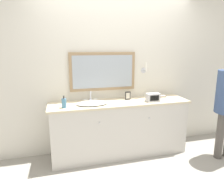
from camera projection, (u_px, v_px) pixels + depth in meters
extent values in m
plane|color=#9E998E|center=(125.00, 162.00, 3.00)|extent=(14.00, 14.00, 0.00)
cube|color=silver|center=(115.00, 73.00, 3.26)|extent=(8.00, 0.06, 2.55)
cube|color=#997A56|center=(103.00, 72.00, 3.16)|extent=(1.05, 0.04, 0.60)
cube|color=#9EA8B2|center=(103.00, 72.00, 3.14)|extent=(0.96, 0.01, 0.51)
cylinder|color=silver|center=(144.00, 70.00, 3.34)|extent=(0.09, 0.01, 0.09)
cylinder|color=silver|center=(145.00, 71.00, 3.29)|extent=(0.02, 0.10, 0.02)
cylinder|color=white|center=(146.00, 67.00, 3.23)|extent=(0.02, 0.02, 0.14)
cube|color=beige|center=(120.00, 129.00, 3.17)|extent=(2.10, 0.48, 0.84)
cube|color=beige|center=(120.00, 103.00, 3.08)|extent=(2.17, 0.51, 0.03)
sphere|color=silver|center=(99.00, 123.00, 2.79)|extent=(0.02, 0.02, 0.02)
sphere|color=silver|center=(149.00, 118.00, 2.98)|extent=(0.02, 0.02, 0.02)
ellipsoid|color=white|center=(92.00, 103.00, 2.94)|extent=(0.47, 0.31, 0.03)
cylinder|color=silver|center=(91.00, 100.00, 3.11)|extent=(0.06, 0.06, 0.03)
cylinder|color=silver|center=(91.00, 95.00, 3.09)|extent=(0.02, 0.02, 0.12)
cylinder|color=silver|center=(91.00, 92.00, 3.05)|extent=(0.02, 0.07, 0.02)
cylinder|color=white|center=(86.00, 100.00, 3.09)|extent=(0.05, 0.02, 0.02)
cylinder|color=white|center=(95.00, 99.00, 3.12)|extent=(0.06, 0.02, 0.02)
cylinder|color=teal|center=(64.00, 103.00, 2.76)|extent=(0.07, 0.07, 0.13)
cylinder|color=black|center=(64.00, 97.00, 2.75)|extent=(0.02, 0.02, 0.04)
cube|color=black|center=(64.00, 96.00, 2.73)|extent=(0.02, 0.03, 0.01)
cube|color=#BCBCC1|center=(153.00, 97.00, 3.09)|extent=(0.21, 0.11, 0.13)
cube|color=black|center=(155.00, 98.00, 3.05)|extent=(0.15, 0.01, 0.09)
cube|color=black|center=(128.00, 96.00, 3.19)|extent=(0.09, 0.01, 0.13)
cube|color=beige|center=(128.00, 96.00, 3.18)|extent=(0.06, 0.00, 0.10)
cube|color=#B7A899|center=(160.00, 96.00, 3.36)|extent=(0.19, 0.10, 0.03)
cylinder|color=#514C47|center=(220.00, 136.00, 3.06)|extent=(0.11, 0.11, 0.73)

